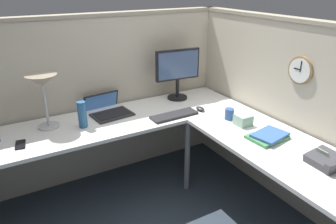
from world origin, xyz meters
TOP-DOWN VIEW (x-y plane):
  - ground_plane at (0.00, 0.00)m, footprint 6.80×6.80m
  - cubicle_wall_back at (-0.36, 0.87)m, footprint 2.57×0.12m
  - cubicle_wall_right at (0.87, -0.27)m, footprint 0.12×2.37m
  - desk at (-0.15, -0.05)m, footprint 2.35×2.15m
  - monitor at (0.34, 0.64)m, footprint 0.46×0.20m
  - laptop at (-0.40, 0.65)m, footprint 0.38×0.42m
  - keyboard at (0.08, 0.26)m, footprint 0.43×0.15m
  - computer_mouse at (0.35, 0.26)m, footprint 0.06×0.10m
  - desk_lamp_dome at (-0.93, 0.58)m, footprint 0.24×0.24m
  - cell_phone at (-1.17, 0.37)m, footprint 0.09×0.15m
  - thermos_flask at (-0.68, 0.45)m, footprint 0.07×0.07m
  - office_phone at (0.52, -0.92)m, footprint 0.20×0.22m
  - book_stack at (0.48, -0.46)m, footprint 0.31×0.24m
  - coffee_mug at (0.46, -0.03)m, footprint 0.08×0.08m
  - tissue_box at (0.48, -0.18)m, footprint 0.12×0.12m
  - wall_clock at (0.82, -0.39)m, footprint 0.04×0.22m

SIDE VIEW (x-z plane):
  - ground_plane at x=0.00m, z-range 0.00..0.00m
  - desk at x=-0.15m, z-range 0.27..1.00m
  - cell_phone at x=-1.17m, z-range 0.73..0.74m
  - keyboard at x=0.08m, z-range 0.73..0.75m
  - computer_mouse at x=0.35m, z-range 0.73..0.76m
  - book_stack at x=0.48m, z-range 0.73..0.77m
  - laptop at x=-0.40m, z-range 0.65..0.86m
  - office_phone at x=0.52m, z-range 0.71..0.82m
  - tissue_box at x=0.48m, z-range 0.73..0.82m
  - coffee_mug at x=0.46m, z-range 0.73..0.83m
  - cubicle_wall_back at x=-0.36m, z-range 0.00..1.58m
  - cubicle_wall_right at x=0.87m, z-range 0.00..1.58m
  - thermos_flask at x=-0.68m, z-range 0.73..0.95m
  - monitor at x=0.34m, z-range 0.77..1.27m
  - desk_lamp_dome at x=-0.93m, z-range 0.87..1.32m
  - wall_clock at x=0.82m, z-range 1.09..1.31m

